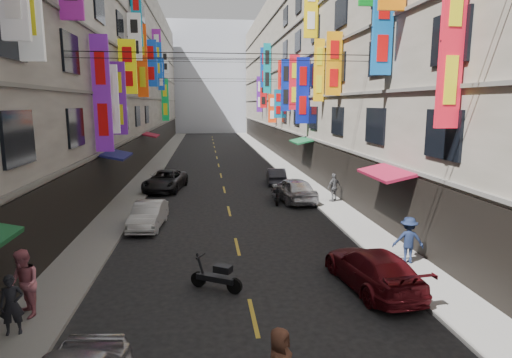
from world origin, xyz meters
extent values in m
cube|color=slate|center=(-6.00, 42.00, 0.06)|extent=(2.00, 90.00, 0.12)
cube|color=slate|center=(6.00, 42.00, 0.06)|extent=(2.00, 90.00, 0.12)
cube|color=#9C988E|center=(-12.00, 42.00, 9.50)|extent=(10.00, 90.00, 19.00)
cube|color=black|center=(-6.95, 42.00, 1.50)|extent=(0.12, 85.50, 3.00)
cube|color=#66635E|center=(-6.94, 42.00, 3.20)|extent=(0.16, 90.00, 0.14)
cube|color=#66635E|center=(-6.94, 42.00, 6.40)|extent=(0.16, 90.00, 0.14)
cube|color=#66635E|center=(-6.94, 42.00, 9.60)|extent=(0.16, 90.00, 0.14)
cube|color=#66635E|center=(-6.94, 42.00, 12.80)|extent=(0.16, 90.00, 0.14)
cube|color=#9F9486|center=(12.00, 42.00, 9.50)|extent=(10.00, 90.00, 19.00)
cube|color=black|center=(6.95, 42.00, 1.50)|extent=(0.12, 85.50, 3.00)
cube|color=#66635E|center=(6.94, 42.00, 3.20)|extent=(0.16, 90.00, 0.14)
cube|color=#66635E|center=(6.94, 42.00, 6.40)|extent=(0.16, 90.00, 0.14)
cube|color=#66635E|center=(6.94, 42.00, 9.60)|extent=(0.16, 90.00, 0.14)
cube|color=#66635E|center=(6.94, 42.00, 12.80)|extent=(0.16, 90.00, 0.14)
cube|color=#AFB5C3|center=(0.00, 92.00, 11.00)|extent=(18.00, 8.00, 22.00)
cube|color=red|center=(6.52, 14.17, 7.77)|extent=(0.75, 0.18, 5.42)
cylinder|color=black|center=(6.57, 14.17, 7.77)|extent=(0.85, 0.08, 0.08)
cube|color=#0F5FB4|center=(6.46, 19.52, 9.09)|extent=(0.88, 0.18, 4.00)
cylinder|color=black|center=(6.51, 19.52, 9.09)|extent=(0.98, 0.08, 0.08)
cube|color=#6C1D9F|center=(-6.45, 24.18, 6.33)|extent=(0.89, 0.18, 5.92)
cylinder|color=black|center=(-6.50, 24.18, 6.33)|extent=(0.99, 0.08, 0.08)
cube|color=silver|center=(-6.45, 26.07, 6.09)|extent=(0.91, 0.18, 3.78)
cylinder|color=black|center=(-6.50, 26.07, 6.09)|extent=(1.01, 0.08, 0.08)
cube|color=orange|center=(6.44, 26.45, 8.18)|extent=(0.92, 0.18, 3.68)
cylinder|color=black|center=(6.49, 26.45, 8.18)|extent=(1.02, 0.08, 0.08)
cube|color=#5A1A8F|center=(-6.43, 28.23, 6.16)|extent=(0.95, 0.18, 4.35)
cylinder|color=black|center=(-6.48, 28.23, 6.16)|extent=(1.05, 0.08, 0.08)
cube|color=#F7AF0D|center=(6.56, 30.24, 8.08)|extent=(0.69, 0.18, 4.15)
cylinder|color=black|center=(6.61, 30.24, 8.08)|extent=(0.79, 0.08, 0.08)
cube|color=#FFFC0D|center=(-6.32, 31.56, 8.31)|extent=(1.15, 0.18, 3.59)
cylinder|color=black|center=(-6.37, 31.56, 8.31)|extent=(1.25, 0.08, 0.08)
cube|color=yellow|center=(6.41, 32.28, 12.62)|extent=(0.97, 0.18, 4.24)
cylinder|color=black|center=(6.46, 32.28, 12.62)|extent=(1.07, 0.08, 0.08)
cube|color=#0D199C|center=(6.39, 34.36, 6.85)|extent=(1.01, 0.18, 5.06)
cylinder|color=black|center=(6.44, 34.36, 6.85)|extent=(1.11, 0.08, 0.08)
cube|color=white|center=(-6.41, 35.82, 10.87)|extent=(0.98, 0.18, 3.47)
cylinder|color=black|center=(-6.46, 35.82, 10.87)|extent=(1.08, 0.08, 0.08)
cube|color=#0C7498|center=(-6.49, 37.79, 12.79)|extent=(0.83, 0.18, 4.77)
cylinder|color=black|center=(-6.54, 37.79, 12.79)|extent=(0.93, 0.08, 0.08)
cube|color=red|center=(6.47, 37.96, 7.64)|extent=(0.87, 0.18, 4.61)
cylinder|color=black|center=(6.52, 37.96, 7.64)|extent=(0.97, 0.08, 0.08)
cube|color=#F0460D|center=(-6.45, 39.52, 9.44)|extent=(0.90, 0.18, 6.05)
cylinder|color=black|center=(-6.50, 39.52, 9.44)|extent=(1.00, 0.08, 0.08)
cube|color=#0D239F|center=(6.46, 41.88, 7.59)|extent=(0.87, 0.18, 4.85)
cylinder|color=black|center=(6.51, 41.88, 7.59)|extent=(0.97, 0.08, 0.08)
cube|color=blue|center=(-6.29, 44.13, 9.68)|extent=(1.22, 0.18, 4.35)
cylinder|color=black|center=(-6.34, 44.13, 9.68)|extent=(1.32, 0.08, 0.08)
cube|color=red|center=(6.52, 44.43, 8.70)|extent=(0.76, 0.18, 2.88)
cylinder|color=black|center=(6.57, 44.43, 8.70)|extent=(0.86, 0.08, 0.08)
cube|color=#0D6EA0|center=(6.48, 46.15, 5.86)|extent=(0.85, 0.18, 2.95)
cylinder|color=black|center=(6.53, 46.15, 5.86)|extent=(0.95, 0.08, 0.08)
cube|color=#0E51AE|center=(-6.46, 47.85, 9.38)|extent=(0.88, 0.18, 3.52)
cylinder|color=black|center=(-6.51, 47.85, 9.38)|extent=(0.98, 0.08, 0.08)
cube|color=blue|center=(-6.34, 50.35, 10.55)|extent=(1.12, 0.18, 3.84)
cylinder|color=black|center=(-6.39, 50.35, 10.55)|extent=(1.22, 0.08, 0.08)
cube|color=#FF3D0E|center=(6.46, 50.05, 5.32)|extent=(0.89, 0.18, 3.21)
cylinder|color=black|center=(6.51, 50.05, 5.32)|extent=(0.99, 0.08, 0.08)
cube|color=#82198D|center=(-6.41, 51.55, 11.96)|extent=(0.99, 0.18, 4.14)
cylinder|color=black|center=(-6.46, 51.55, 11.96)|extent=(1.09, 0.08, 0.08)
cube|color=#0B838E|center=(6.45, 54.26, 10.12)|extent=(0.90, 0.18, 5.92)
cylinder|color=black|center=(6.50, 54.26, 10.12)|extent=(1.00, 0.08, 0.08)
cube|color=#0E40AE|center=(-6.51, 56.44, 9.46)|extent=(0.78, 0.18, 3.87)
cylinder|color=black|center=(-6.56, 56.44, 9.46)|extent=(0.88, 0.08, 0.08)
cube|color=#0F40AF|center=(6.40, 56.34, 10.38)|extent=(1.01, 0.18, 4.93)
cylinder|color=black|center=(6.45, 56.34, 10.38)|extent=(1.11, 0.08, 0.08)
cube|color=red|center=(6.47, 57.68, 7.04)|extent=(0.86, 0.18, 3.44)
cylinder|color=black|center=(6.52, 57.68, 7.04)|extent=(0.96, 0.08, 0.08)
cube|color=#0E9C46|center=(-6.43, 59.89, 6.37)|extent=(0.94, 0.18, 5.53)
cylinder|color=black|center=(-6.48, 59.89, 6.37)|extent=(1.04, 0.08, 0.08)
cube|color=silver|center=(-6.47, 62.34, 11.53)|extent=(0.87, 0.18, 2.98)
cylinder|color=black|center=(-6.52, 62.34, 11.53)|extent=(0.97, 0.08, 0.08)
cube|color=#581B96|center=(6.51, 62.14, 7.18)|extent=(0.79, 0.18, 4.94)
cylinder|color=black|center=(6.56, 62.14, 7.18)|extent=(0.89, 0.08, 0.08)
cube|color=maroon|center=(6.30, 18.00, 3.00)|extent=(1.39, 3.20, 0.41)
cube|color=navy|center=(-6.30, 26.00, 3.00)|extent=(1.39, 3.20, 0.41)
cube|color=#16532E|center=(6.30, 34.00, 3.00)|extent=(1.39, 3.20, 0.41)
cube|color=maroon|center=(-6.30, 42.00, 3.00)|extent=(1.39, 3.20, 0.41)
cylinder|color=black|center=(0.00, 22.00, 8.20)|extent=(14.00, 0.04, 0.04)
cylinder|color=black|center=(0.00, 36.00, 9.40)|extent=(14.00, 0.04, 0.04)
cylinder|color=black|center=(0.00, 50.00, 8.60)|extent=(14.00, 0.04, 0.04)
cube|color=gold|center=(0.00, 12.00, 0.01)|extent=(0.12, 2.20, 0.01)
cube|color=gold|center=(0.00, 18.00, 0.01)|extent=(0.12, 2.20, 0.01)
cube|color=gold|center=(0.00, 24.00, 0.01)|extent=(0.12, 2.20, 0.01)
cube|color=gold|center=(0.00, 30.00, 0.01)|extent=(0.12, 2.20, 0.01)
cube|color=gold|center=(0.00, 36.00, 0.01)|extent=(0.12, 2.20, 0.01)
cube|color=gold|center=(0.00, 42.00, 0.01)|extent=(0.12, 2.20, 0.01)
cube|color=gold|center=(0.00, 48.00, 0.01)|extent=(0.12, 2.20, 0.01)
cube|color=gold|center=(0.00, 54.00, 0.01)|extent=(0.12, 2.20, 0.01)
cube|color=gold|center=(0.00, 60.00, 0.01)|extent=(0.12, 2.20, 0.01)
cube|color=gold|center=(0.00, 66.00, 0.01)|extent=(0.12, 2.20, 0.01)
cube|color=gold|center=(0.00, 72.00, 0.01)|extent=(0.12, 2.20, 0.01)
cube|color=gold|center=(0.00, 78.00, 0.01)|extent=(0.12, 2.20, 0.01)
cylinder|color=black|center=(-1.54, 14.21, 0.25)|extent=(0.49, 0.35, 0.50)
cylinder|color=black|center=(-0.42, 13.56, 0.25)|extent=(0.49, 0.35, 0.50)
cube|color=black|center=(-0.98, 13.89, 0.40)|extent=(1.27, 0.91, 0.18)
cube|color=black|center=(-0.76, 13.76, 0.75)|extent=(0.64, 0.55, 0.22)
cylinder|color=black|center=(-1.45, 14.16, 0.70)|extent=(0.35, 0.25, 0.88)
cylinder|color=black|center=(-1.45, 14.16, 1.05)|extent=(0.30, 0.46, 0.06)
cylinder|color=black|center=(2.82, 24.86, 0.25)|extent=(0.16, 0.51, 0.50)
cylinder|color=black|center=(2.92, 26.15, 0.25)|extent=(0.16, 0.51, 0.50)
cube|color=black|center=(2.87, 25.50, 0.40)|extent=(0.40, 1.32, 0.18)
cube|color=black|center=(2.89, 25.75, 0.75)|extent=(0.36, 0.57, 0.22)
cylinder|color=black|center=(2.83, 24.96, 0.70)|extent=(0.11, 0.36, 0.88)
cylinder|color=black|center=(2.83, 24.96, 1.05)|extent=(0.50, 0.10, 0.06)
imported|color=silver|center=(-4.00, 21.26, 0.62)|extent=(1.61, 3.84, 1.24)
imported|color=black|center=(-4.00, 30.30, 0.68)|extent=(3.05, 5.18, 1.35)
imported|color=#550E14|center=(4.00, 13.49, 0.64)|extent=(2.30, 4.59, 1.28)
imported|color=silver|center=(4.00, 25.90, 0.75)|extent=(2.43, 4.61, 1.50)
imported|color=#282830|center=(3.90, 31.68, 0.59)|extent=(1.56, 3.70, 1.19)
imported|color=black|center=(-6.11, 11.66, 0.89)|extent=(0.66, 0.62, 1.54)
imported|color=#CC6C7C|center=(-6.17, 12.56, 1.06)|extent=(1.06, 1.10, 1.88)
imported|color=#151F3B|center=(6.03, 15.19, 0.97)|extent=(1.20, 0.81, 1.70)
imported|color=#5B5B5D|center=(6.28, 25.15, 0.96)|extent=(1.14, 0.95, 1.69)
camera|label=1|loc=(-1.23, 1.05, 5.84)|focal=30.00mm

